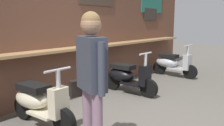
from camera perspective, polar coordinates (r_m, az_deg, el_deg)
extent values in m
plane|color=#605B54|center=(4.18, 5.94, -13.14)|extent=(29.03, 29.03, 0.00)
cube|color=brown|center=(5.26, -12.77, 12.78)|extent=(10.37, 0.25, 3.85)
cube|color=#A87F51|center=(5.05, -10.29, 3.17)|extent=(9.33, 0.36, 0.05)
cube|color=#2D2823|center=(7.81, 9.03, 11.20)|extent=(0.72, 0.03, 0.36)
ellipsoid|color=beige|center=(4.14, -18.23, -7.95)|extent=(0.41, 0.72, 0.30)
cube|color=black|center=(4.04, -17.97, -5.40)|extent=(0.33, 0.56, 0.10)
cube|color=beige|center=(3.92, -15.12, -11.12)|extent=(0.40, 0.52, 0.04)
cube|color=beige|center=(3.62, -12.32, -9.04)|extent=(0.29, 0.17, 0.44)
cylinder|color=#B7B7BC|center=(3.58, -12.40, -7.07)|extent=(0.07, 0.07, 0.70)
cylinder|color=#B7B7BC|center=(3.50, -12.60, -1.58)|extent=(0.46, 0.06, 0.04)
cylinder|color=black|center=(3.65, -11.11, -13.41)|extent=(0.12, 0.40, 0.40)
cylinder|color=black|center=(4.40, -19.98, -9.74)|extent=(0.12, 0.40, 0.40)
ellipsoid|color=black|center=(5.67, 2.12, -2.74)|extent=(0.39, 0.71, 0.30)
cube|color=black|center=(5.60, 2.54, -0.81)|extent=(0.31, 0.55, 0.10)
cube|color=black|center=(5.51, 5.03, -4.75)|extent=(0.39, 0.51, 0.04)
cube|color=black|center=(5.30, 7.76, -2.93)|extent=(0.28, 0.16, 0.44)
cylinder|color=#B7B7BC|center=(5.27, 7.79, -1.55)|extent=(0.07, 0.07, 0.70)
cylinder|color=#B7B7BC|center=(5.22, 7.88, 2.22)|extent=(0.46, 0.04, 0.04)
cylinder|color=black|center=(5.32, 8.62, -5.91)|extent=(0.11, 0.40, 0.40)
cylinder|color=black|center=(5.87, 0.15, -4.32)|extent=(0.11, 0.40, 0.40)
ellipsoid|color=#B2B5BA|center=(7.58, 12.74, 0.19)|extent=(0.40, 0.71, 0.30)
cube|color=black|center=(7.52, 13.13, 1.65)|extent=(0.32, 0.56, 0.10)
cube|color=#B2B5BA|center=(7.44, 15.06, -1.25)|extent=(0.39, 0.51, 0.04)
cube|color=#B2B5BA|center=(7.28, 17.24, 0.17)|extent=(0.28, 0.17, 0.44)
cylinder|color=#B7B7BC|center=(7.26, 17.29, 1.18)|extent=(0.07, 0.07, 0.70)
cylinder|color=#B7B7BC|center=(7.22, 17.43, 3.93)|extent=(0.46, 0.05, 0.04)
cylinder|color=black|center=(7.29, 17.85, -2.01)|extent=(0.11, 0.40, 0.40)
cylinder|color=black|center=(7.73, 11.07, -1.07)|extent=(0.11, 0.40, 0.40)
cylinder|color=gray|center=(3.08, -5.72, -13.12)|extent=(0.12, 0.12, 0.85)
cube|color=#383D4C|center=(2.73, -4.84, -0.13)|extent=(0.34, 0.47, 0.60)
sphere|color=#A37556|center=(2.69, -4.97, 8.90)|extent=(0.23, 0.23, 0.23)
sphere|color=olive|center=(2.69, -4.98, 9.76)|extent=(0.21, 0.21, 0.21)
cylinder|color=#383D4C|center=(2.51, -2.49, -1.50)|extent=(0.08, 0.08, 0.57)
cylinder|color=#383D4C|center=(2.97, -6.82, 0.18)|extent=(0.08, 0.08, 0.57)
cube|color=black|center=(3.10, -7.53, -5.78)|extent=(0.28, 0.19, 0.20)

